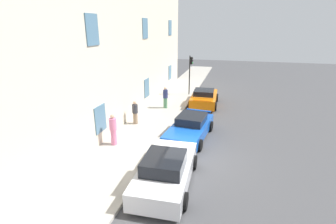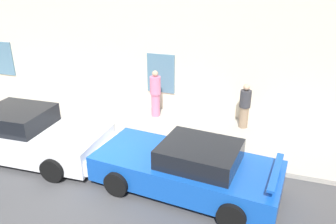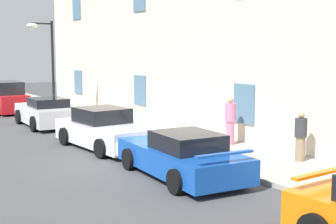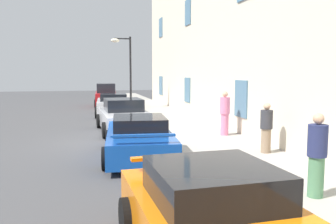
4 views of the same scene
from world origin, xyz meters
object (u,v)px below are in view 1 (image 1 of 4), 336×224
sportscar_white_middle (189,129)px  pedestrian_bystander (135,112)px  sportscar_tail_end (204,98)px  sportscar_yellow_flank (167,168)px  traffic_light (190,68)px  pedestrian_admiring (113,129)px  pedestrian_strolling (165,97)px

sportscar_white_middle → pedestrian_bystander: (1.15, 3.88, 0.35)m
sportscar_tail_end → sportscar_white_middle: bearing=-180.0°
sportscar_yellow_flank → traffic_light: traffic_light is taller
sportscar_white_middle → sportscar_tail_end: size_ratio=1.12×
sportscar_white_middle → sportscar_tail_end: (7.20, 0.00, 0.04)m
sportscar_yellow_flank → sportscar_white_middle: 4.58m
sportscar_tail_end → pedestrian_admiring: (-9.32, 3.84, 0.41)m
sportscar_tail_end → traffic_light: bearing=33.7°
pedestrian_bystander → pedestrian_admiring: bearing=-179.3°
pedestrian_admiring → pedestrian_bystander: bearing=0.7°
traffic_light → pedestrian_bystander: (-8.62, 2.17, -1.71)m
sportscar_yellow_flank → traffic_light: (14.35, 1.60, 2.02)m
sportscar_yellow_flank → pedestrian_strolling: (9.62, 2.74, 0.38)m
pedestrian_admiring → pedestrian_strolling: (7.16, -0.99, -0.02)m
pedestrian_strolling → sportscar_yellow_flank: bearing=-164.1°
traffic_light → pedestrian_strolling: (-4.74, 1.14, -1.64)m
traffic_light → pedestrian_bystander: size_ratio=2.32×
pedestrian_strolling → sportscar_tail_end: bearing=-52.9°
sportscar_white_middle → pedestrian_strolling: 5.80m
sportscar_yellow_flank → traffic_light: 14.58m
traffic_light → pedestrian_bystander: traffic_light is taller
traffic_light → pedestrian_admiring: 12.19m
traffic_light → pedestrian_strolling: traffic_light is taller
traffic_light → pedestrian_strolling: 5.14m
sportscar_white_middle → sportscar_tail_end: sportscar_tail_end is taller
sportscar_white_middle → traffic_light: traffic_light is taller
sportscar_yellow_flank → pedestrian_bystander: 6.86m
sportscar_white_middle → pedestrian_admiring: 4.42m
sportscar_yellow_flank → pedestrian_bystander: bearing=33.4°
pedestrian_admiring → sportscar_tail_end: bearing=-22.4°
traffic_light → pedestrian_bystander: bearing=165.9°
pedestrian_admiring → pedestrian_bystander: 3.28m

